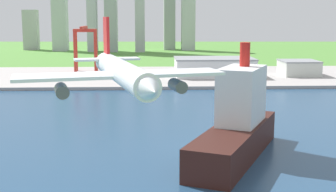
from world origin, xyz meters
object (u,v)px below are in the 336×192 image
Objects in this scene: cargo_ship at (237,125)px; warehouse_main at (214,67)px; warehouse_annex at (299,68)px; airplane_landing at (122,73)px; port_crane_red at (85,40)px.

warehouse_main is (22.53, 229.74, -2.08)m from cargo_ship.
warehouse_main is 75.95m from warehouse_annex.
airplane_landing is 382.95m from port_crane_red.
cargo_ship is 2.29× the size of warehouse_annex.
cargo_ship is 230.85m from warehouse_main.
warehouse_annex is (192.57, -36.95, -23.11)m from port_crane_red.
warehouse_annex is at bearing 2.11° from warehouse_main.
airplane_landing is at bearing -111.88° from warehouse_annex.
cargo_ship is 286.13m from port_crane_red.
port_crane_red reaches higher than warehouse_annex.
warehouse_annex is at bearing 67.06° from cargo_ship.
cargo_ship is (38.84, 109.18, -33.90)m from airplane_landing.
airplane_landing is at bearing -81.69° from port_crane_red.
cargo_ship is at bearing 70.42° from airplane_landing.
warehouse_annex is (98.42, 232.54, -3.48)m from cargo_ship.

